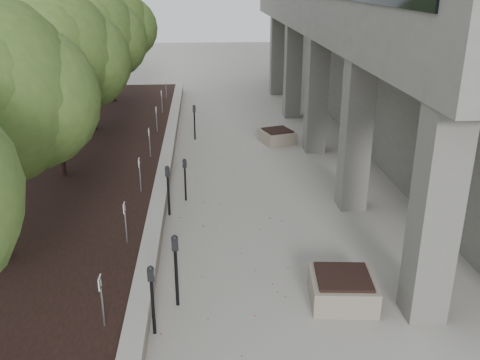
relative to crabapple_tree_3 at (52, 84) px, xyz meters
name	(u,v)px	position (x,y,z in m)	size (l,w,h in m)	color
ground	(245,358)	(4.80, -8.00, -3.12)	(90.00, 90.00, 0.00)	#9B968F
retaining_wall	(166,166)	(2.97, 1.00, -2.87)	(0.39, 26.00, 0.50)	gray
planting_bed	(49,170)	(-0.70, 1.00, -2.92)	(7.00, 26.00, 0.40)	black
crabapple_tree_3	(52,84)	(0.00, 0.00, 0.00)	(4.60, 4.00, 5.44)	#395721
crabapple_tree_4	(87,58)	(0.00, 5.00, 0.00)	(4.60, 4.00, 5.44)	#395721
crabapple_tree_5	(109,42)	(0.00, 10.00, 0.00)	(4.60, 4.00, 5.44)	#395721
parking_sign_2	(102,302)	(2.45, -7.50, -2.24)	(0.04, 0.22, 0.96)	black
parking_sign_3	(126,223)	(2.45, -4.50, -2.24)	(0.04, 0.22, 0.96)	black
parking_sign_4	(140,175)	(2.45, -1.50, -2.24)	(0.04, 0.22, 0.96)	black
parking_sign_5	(150,143)	(2.45, 1.50, -2.24)	(0.04, 0.22, 0.96)	black
parking_sign_6	(157,119)	(2.45, 4.50, -2.24)	(0.04, 0.22, 0.96)	black
parking_sign_7	(162,102)	(2.45, 7.50, -2.24)	(0.04, 0.22, 0.96)	black
parking_sign_8	(166,88)	(2.45, 10.50, -2.24)	(0.04, 0.22, 0.96)	black
parking_meter_1	(176,271)	(3.63, -6.39, -2.36)	(0.15, 0.11, 1.51)	black
parking_meter_2	(153,300)	(3.25, -7.23, -2.43)	(0.14, 0.10, 1.38)	black
parking_meter_3	(168,191)	(3.25, -2.24, -2.42)	(0.14, 0.10, 1.39)	black
parking_meter_4	(185,180)	(3.66, -1.29, -2.49)	(0.12, 0.09, 1.25)	black
parking_meter_5	(195,122)	(3.87, 4.69, -2.43)	(0.14, 0.10, 1.38)	black
planter_front	(342,288)	(6.82, -6.48, -2.83)	(1.23, 1.23, 0.57)	gray
planter_back	(277,136)	(7.00, 4.04, -2.86)	(1.12, 1.12, 0.52)	gray
berry_scatter	(225,225)	(4.70, -3.00, -3.11)	(3.30, 14.10, 0.02)	maroon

